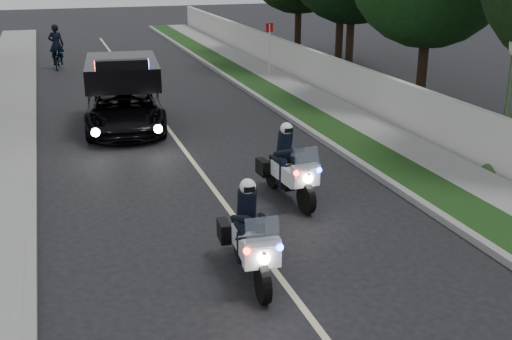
# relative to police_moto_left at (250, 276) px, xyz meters

# --- Properties ---
(ground) EXTENTS (120.00, 120.00, 0.00)m
(ground) POSITION_rel_police_moto_left_xyz_m (0.47, -1.34, 0.00)
(ground) COLOR black
(ground) RESTS_ON ground
(curb_right) EXTENTS (0.20, 60.00, 0.15)m
(curb_right) POSITION_rel_police_moto_left_xyz_m (4.57, 8.66, 0.07)
(curb_right) COLOR gray
(curb_right) RESTS_ON ground
(grass_verge) EXTENTS (1.20, 60.00, 0.16)m
(grass_verge) POSITION_rel_police_moto_left_xyz_m (5.27, 8.66, 0.08)
(grass_verge) COLOR #193814
(grass_verge) RESTS_ON ground
(sidewalk_right) EXTENTS (1.40, 60.00, 0.16)m
(sidewalk_right) POSITION_rel_police_moto_left_xyz_m (6.57, 8.66, 0.08)
(sidewalk_right) COLOR gray
(sidewalk_right) RESTS_ON ground
(property_wall) EXTENTS (0.22, 60.00, 1.50)m
(property_wall) POSITION_rel_police_moto_left_xyz_m (7.57, 8.66, 0.75)
(property_wall) COLOR beige
(property_wall) RESTS_ON ground
(curb_left) EXTENTS (0.20, 60.00, 0.15)m
(curb_left) POSITION_rel_police_moto_left_xyz_m (-3.63, 8.66, 0.07)
(curb_left) COLOR gray
(curb_left) RESTS_ON ground
(lane_marking) EXTENTS (0.12, 50.00, 0.01)m
(lane_marking) POSITION_rel_police_moto_left_xyz_m (0.47, 8.66, 0.00)
(lane_marking) COLOR #BFB78C
(lane_marking) RESTS_ON ground
(police_moto_left) EXTENTS (0.88, 2.12, 1.76)m
(police_moto_left) POSITION_rel_police_moto_left_xyz_m (0.00, 0.00, 0.00)
(police_moto_left) COLOR silver
(police_moto_left) RESTS_ON ground
(police_moto_right) EXTENTS (0.90, 2.15, 1.78)m
(police_moto_right) POSITION_rel_police_moto_left_xyz_m (1.93, 3.16, 0.00)
(police_moto_right) COLOR silver
(police_moto_right) RESTS_ON ground
(police_suv) EXTENTS (2.89, 5.36, 2.50)m
(police_suv) POSITION_rel_police_moto_left_xyz_m (-0.79, 10.58, 0.00)
(police_suv) COLOR black
(police_suv) RESTS_ON ground
(bicycle) EXTENTS (0.73, 1.70, 0.86)m
(bicycle) POSITION_rel_police_moto_left_xyz_m (-2.50, 22.56, 0.00)
(bicycle) COLOR black
(bicycle) RESTS_ON ground
(cyclist) EXTENTS (0.75, 0.55, 1.93)m
(cyclist) POSITION_rel_police_moto_left_xyz_m (-2.50, 22.56, 0.00)
(cyclist) COLOR black
(cyclist) RESTS_ON ground
(sign_post) EXTENTS (0.49, 0.49, 2.48)m
(sign_post) POSITION_rel_police_moto_left_xyz_m (6.47, 17.26, 0.00)
(sign_post) COLOR red
(sign_post) RESTS_ON ground
(pampas_far) EXTENTS (1.69, 1.69, 4.02)m
(pampas_far) POSITION_rel_police_moto_left_xyz_m (8.07, 3.23, 0.00)
(pampas_far) COLOR beige
(pampas_far) RESTS_ON ground
(tree_right_b) EXTENTS (7.07, 7.07, 9.64)m
(tree_right_b) POSITION_rel_police_moto_left_xyz_m (10.00, 10.49, 0.00)
(tree_right_b) COLOR #163E14
(tree_right_b) RESTS_ON ground
(tree_right_c) EXTENTS (7.41, 7.41, 10.23)m
(tree_right_c) POSITION_rel_police_moto_left_xyz_m (10.43, 17.27, 0.00)
(tree_right_c) COLOR black
(tree_right_c) RESTS_ON ground
(tree_right_d) EXTENTS (8.85, 8.85, 12.34)m
(tree_right_d) POSITION_rel_police_moto_left_xyz_m (10.51, 18.56, 0.00)
(tree_right_d) COLOR #1C4015
(tree_right_d) RESTS_ON ground
(tree_right_e) EXTENTS (7.98, 7.98, 10.15)m
(tree_right_e) POSITION_rel_police_moto_left_xyz_m (10.22, 23.14, 0.00)
(tree_right_e) COLOR #153310
(tree_right_e) RESTS_ON ground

